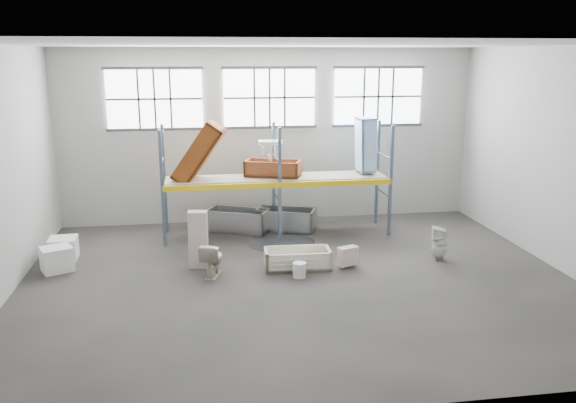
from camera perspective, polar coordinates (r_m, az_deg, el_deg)
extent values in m
cube|color=#4E4642|center=(13.18, 1.01, -7.70)|extent=(12.00, 10.00, 0.10)
cube|color=silver|center=(12.25, 1.12, 15.07)|extent=(12.00, 10.00, 0.10)
cube|color=#A5A198|center=(17.40, -1.81, 6.32)|extent=(12.00, 0.10, 5.00)
cube|color=#B0ACA3|center=(7.68, 7.54, -3.70)|extent=(12.00, 0.10, 5.00)
cube|color=#AAA69E|center=(14.75, 24.95, 3.63)|extent=(0.10, 10.00, 5.00)
cube|color=white|center=(17.08, -12.65, 9.56)|extent=(2.60, 0.04, 1.60)
cube|color=white|center=(17.18, -1.79, 9.91)|extent=(2.60, 0.04, 1.60)
cube|color=white|center=(17.86, 8.61, 9.91)|extent=(2.60, 0.04, 1.60)
cube|color=slate|center=(15.35, -11.95, 1.19)|extent=(0.08, 0.08, 3.00)
cube|color=slate|center=(16.53, -11.75, 2.10)|extent=(0.08, 0.08, 3.00)
cube|color=slate|center=(15.47, -0.80, 1.60)|extent=(0.08, 0.08, 3.00)
cube|color=slate|center=(16.64, -1.38, 2.47)|extent=(0.08, 0.08, 3.00)
cube|color=slate|center=(16.16, 9.80, 1.92)|extent=(0.08, 0.08, 3.00)
cube|color=slate|center=(17.27, 8.55, 2.75)|extent=(0.08, 0.08, 3.00)
cube|color=yellow|center=(15.47, -0.80, 1.60)|extent=(6.00, 0.10, 0.14)
cube|color=yellow|center=(16.64, -1.38, 2.47)|extent=(6.00, 0.10, 0.14)
cube|color=gray|center=(16.04, -1.10, 2.33)|extent=(5.90, 1.10, 0.03)
cylinder|color=black|center=(15.67, -0.68, -3.92)|extent=(1.80, 1.80, 0.00)
cube|color=beige|center=(13.86, 5.76, -5.20)|extent=(0.50, 0.38, 0.43)
imported|color=beige|center=(13.80, 2.75, -5.76)|extent=(0.50, 0.50, 0.15)
imported|color=beige|center=(13.39, -7.25, -5.48)|extent=(0.64, 0.85, 0.77)
cube|color=beige|center=(13.85, -8.59, -3.62)|extent=(0.46, 0.33, 1.34)
imported|color=white|center=(14.74, 14.33, -3.88)|extent=(0.47, 0.46, 0.82)
imported|color=white|center=(15.72, -1.69, 4.00)|extent=(0.66, 0.52, 0.56)
cylinder|color=silver|center=(13.24, 1.09, -6.57)|extent=(0.31, 0.31, 0.34)
cube|color=white|center=(14.56, -21.27, -5.16)|extent=(0.83, 0.78, 0.56)
cube|color=silver|center=(15.31, -20.72, -4.24)|extent=(0.67, 0.67, 0.53)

